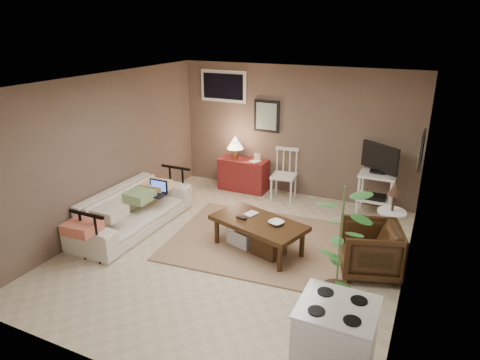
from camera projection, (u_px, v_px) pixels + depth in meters
The scene contains 20 objects.
floor at pixel (236, 251), 6.17m from camera, with size 5.00×5.00×0.00m, color #C1B293.
art_back at pixel (267, 116), 7.98m from camera, with size 0.50×0.03×0.60m, color black.
art_right at pixel (422, 150), 5.64m from camera, with size 0.03×0.60×0.45m, color black.
window at pixel (223, 86), 8.17m from camera, with size 0.96×0.03×0.60m, color silver.
rug at pixel (260, 241), 6.41m from camera, with size 2.61×2.09×0.03m, color #977357.
coffee_table at pixel (258, 233), 6.09m from camera, with size 1.47×1.04×0.50m.
sofa at pixel (132, 203), 6.71m from camera, with size 2.18×0.64×0.85m, color silver.
sofa_pillows at pixel (124, 204), 6.45m from camera, with size 0.42×2.08×0.15m, color beige, non-canonical shape.
sofa_end_rails at pixel (139, 208), 6.69m from camera, with size 0.59×2.18×0.73m, color black, non-canonical shape.
laptop at pixel (157, 190), 6.91m from camera, with size 0.34×0.24×0.23m.
red_console at pixel (243, 171), 8.31m from camera, with size 0.93×0.42×1.08m.
spindle_chair at pixel (284, 176), 7.86m from camera, with size 0.47×0.47×0.95m.
tv_stand at pixel (377, 178), 7.12m from camera, with size 0.64×0.48×1.24m.
side_table at pixel (392, 210), 5.95m from camera, with size 0.39×0.39×1.05m.
armchair at pixel (370, 247), 5.52m from camera, with size 0.73×0.68×0.75m, color black.
potted_plant at pixel (340, 247), 4.61m from camera, with size 0.39×0.39×1.56m.
stove at pixel (334, 346), 3.76m from camera, with size 0.66×0.61×0.86m.
bowl at pixel (276, 218), 5.87m from camera, with size 0.20×0.05×0.20m, color #341B0E.
book_table at pixel (247, 207), 6.23m from camera, with size 0.15×0.02×0.20m, color #341B0E.
book_console at pixel (252, 156), 8.07m from camera, with size 0.15×0.02×0.21m, color #341B0E.
Camera 1 is at (2.36, -4.88, 3.11)m, focal length 32.00 mm.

